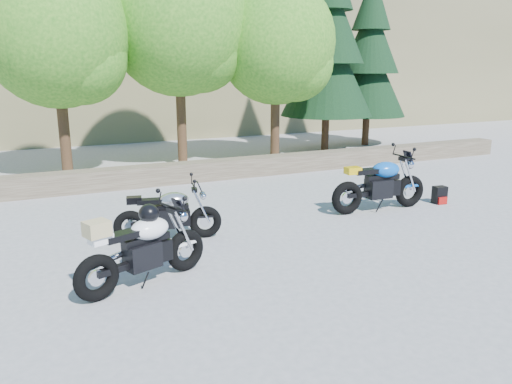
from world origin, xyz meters
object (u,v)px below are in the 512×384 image
at_px(white_bike, 143,247).
at_px(blue_bike, 380,185).
at_px(backpack, 440,195).
at_px(silver_bike, 169,215).

height_order(white_bike, blue_bike, same).
relative_size(white_bike, backpack, 5.16).
distance_m(white_bike, blue_bike, 5.50).
xyz_separation_m(silver_bike, backpack, (6.00, -0.13, -0.27)).
distance_m(white_bike, backpack, 6.98).
xyz_separation_m(silver_bike, blue_bike, (4.45, -0.02, 0.09)).
bearing_deg(white_bike, blue_bike, -3.11).
xyz_separation_m(white_bike, blue_bike, (5.25, 1.63, -0.00)).
height_order(white_bike, backpack, white_bike).
bearing_deg(silver_bike, backpack, 10.96).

